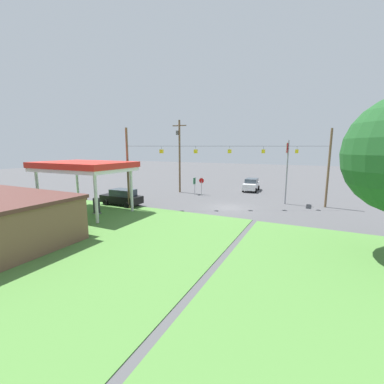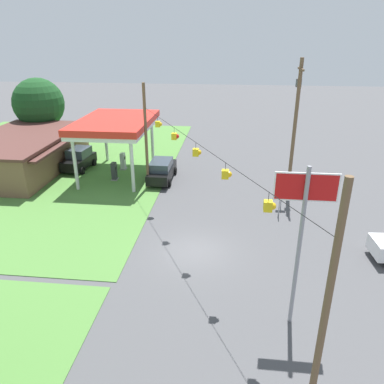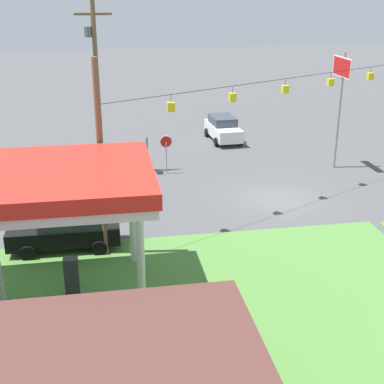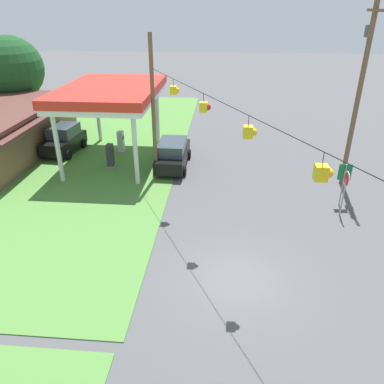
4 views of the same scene
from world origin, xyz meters
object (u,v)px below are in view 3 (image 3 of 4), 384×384
(gas_station_canopy, at_px, (22,185))
(stop_sign_roadside, at_px, (166,146))
(stop_sign_overhead, at_px, (341,85))
(route_sign, at_px, (147,147))
(utility_pole_main, at_px, (96,80))
(car_at_pumps_front, at_px, (66,229))
(fuel_pump_near, at_px, (72,278))
(car_on_crossroad, at_px, (223,128))

(gas_station_canopy, bearing_deg, stop_sign_roadside, -116.08)
(gas_station_canopy, relative_size, stop_sign_overhead, 1.24)
(stop_sign_roadside, distance_m, route_sign, 1.23)
(stop_sign_overhead, bearing_deg, gas_station_canopy, 36.59)
(gas_station_canopy, relative_size, utility_pole_main, 0.88)
(car_at_pumps_front, bearing_deg, gas_station_canopy, 77.07)
(route_sign, bearing_deg, utility_pole_main, -17.06)
(stop_sign_overhead, height_order, utility_pole_main, utility_pole_main)
(fuel_pump_near, distance_m, route_sign, 14.76)
(car_on_crossroad, xyz_separation_m, utility_pole_main, (9.39, 5.91, 4.89))
(route_sign, bearing_deg, gas_station_canopy, 68.41)
(car_on_crossroad, bearing_deg, fuel_pump_near, -30.46)
(stop_sign_overhead, xyz_separation_m, route_sign, (12.23, -0.90, -3.71))
(utility_pole_main, bearing_deg, car_at_pumps_front, 81.08)
(fuel_pump_near, distance_m, car_at_pumps_front, 4.23)
(car_at_pumps_front, distance_m, car_on_crossroad, 20.06)
(stop_sign_roadside, height_order, stop_sign_overhead, stop_sign_overhead)
(fuel_pump_near, relative_size, stop_sign_overhead, 0.22)
(fuel_pump_near, distance_m, stop_sign_roadside, 14.90)
(car_on_crossroad, distance_m, stop_sign_overhead, 10.58)
(car_on_crossroad, bearing_deg, route_sign, -47.13)
(car_at_pumps_front, height_order, stop_sign_roadside, stop_sign_roadside)
(fuel_pump_near, distance_m, stop_sign_overhead, 21.59)
(fuel_pump_near, relative_size, car_at_pumps_front, 0.32)
(gas_station_canopy, distance_m, stop_sign_roadside, 15.70)
(car_at_pumps_front, bearing_deg, utility_pole_main, -98.41)
(stop_sign_roadside, bearing_deg, fuel_pump_near, -111.18)
(car_on_crossroad, relative_size, utility_pole_main, 0.45)
(gas_station_canopy, bearing_deg, stop_sign_overhead, -143.41)
(route_sign, xyz_separation_m, utility_pole_main, (2.89, -0.89, 4.15))
(car_on_crossroad, relative_size, route_sign, 1.97)
(car_on_crossroad, height_order, stop_sign_overhead, stop_sign_overhead)
(stop_sign_overhead, bearing_deg, fuel_pump_near, 38.87)
(car_at_pumps_front, bearing_deg, route_sign, -114.30)
(gas_station_canopy, height_order, fuel_pump_near, gas_station_canopy)
(gas_station_canopy, height_order, stop_sign_roadside, gas_station_canopy)
(gas_station_canopy, height_order, car_at_pumps_front, gas_station_canopy)
(car_on_crossroad, xyz_separation_m, route_sign, (6.50, 6.80, 0.74))
(fuel_pump_near, distance_m, car_on_crossroad, 23.49)
(car_at_pumps_front, height_order, route_sign, route_sign)
(fuel_pump_near, xyz_separation_m, utility_pole_main, (-1.29, -15.02, 5.09))
(car_at_pumps_front, bearing_deg, car_on_crossroad, -123.04)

